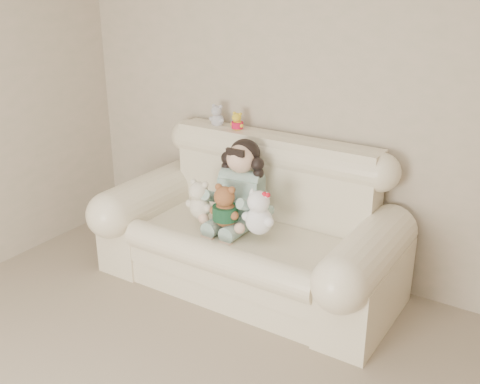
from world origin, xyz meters
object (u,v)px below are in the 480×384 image
at_px(sofa, 248,219).
at_px(cream_teddy, 200,196).
at_px(brown_teddy, 225,202).
at_px(seated_child, 241,183).
at_px(white_cat, 259,208).

xyz_separation_m(sofa, cream_teddy, (-0.31, -0.13, 0.15)).
distance_m(brown_teddy, cream_teddy, 0.23).
xyz_separation_m(seated_child, white_cat, (0.27, -0.20, -0.05)).
xyz_separation_m(sofa, brown_teddy, (-0.09, -0.15, 0.16)).
bearing_deg(cream_teddy, white_cat, 19.20).
xyz_separation_m(seated_child, cream_teddy, (-0.21, -0.21, -0.07)).
height_order(seated_child, brown_teddy, seated_child).
relative_size(brown_teddy, cream_teddy, 1.07).
xyz_separation_m(sofa, seated_child, (-0.10, 0.08, 0.22)).
bearing_deg(sofa, white_cat, -37.00).
relative_size(white_cat, cream_teddy, 1.11).
height_order(sofa, white_cat, sofa).
xyz_separation_m(white_cat, cream_teddy, (-0.47, -0.01, -0.02)).
bearing_deg(sofa, cream_teddy, -157.09).
height_order(sofa, brown_teddy, sofa).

